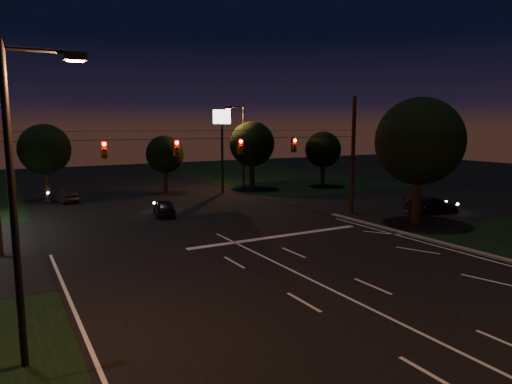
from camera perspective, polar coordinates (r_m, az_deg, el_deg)
ground at (r=18.00m, az=14.63°, el=-14.19°), size 140.00×140.00×0.00m
cross_street_right at (r=42.76m, az=19.01°, el=-1.34°), size 20.00×16.00×0.02m
stop_bar at (r=28.41m, az=2.74°, el=-5.57°), size 12.00×0.50×0.01m
utility_pole_right at (r=36.46m, az=11.81°, el=-2.65°), size 0.30×0.30×9.00m
utility_pole_left at (r=27.66m, az=-29.28°, el=-7.03°), size 0.28×0.28×8.00m
signal_span at (r=29.27m, az=-5.85°, el=5.70°), size 24.00×0.40×1.56m
pole_sign_right at (r=46.25m, az=-4.27°, el=7.55°), size 1.80×0.30×8.40m
street_light_left at (r=13.91m, az=-27.20°, el=0.95°), size 2.20×0.35×9.00m
street_light_right_far at (r=49.50m, az=-1.85°, el=6.46°), size 2.20×0.35×9.00m
tree_right_near at (r=33.52m, az=19.57°, el=5.88°), size 6.00×6.00×8.76m
tree_far_b at (r=46.15m, az=-24.89°, el=4.79°), size 4.60×4.60×6.98m
tree_far_c at (r=47.37m, az=-11.34°, el=4.60°), size 3.80×3.80×5.86m
tree_far_d at (r=49.13m, az=-0.56°, el=5.96°), size 4.80×4.80×7.30m
tree_far_e at (r=51.88m, az=8.32°, el=5.21°), size 4.00×4.00×6.18m
car_oncoming_a at (r=35.41m, az=-11.40°, el=-1.93°), size 2.25×3.91×1.25m
car_oncoming_b at (r=44.34m, az=-22.93°, el=-0.39°), size 2.30×4.02×1.25m
car_cross at (r=38.28m, az=21.12°, el=-1.54°), size 4.67×2.46×1.29m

